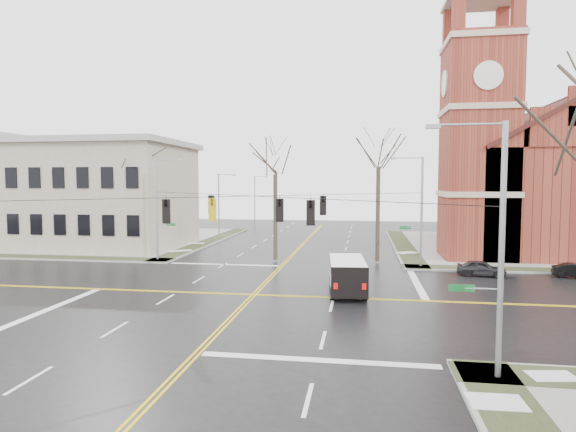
# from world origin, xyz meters

# --- Properties ---
(ground) EXTENTS (120.00, 120.00, 0.00)m
(ground) POSITION_xyz_m (0.00, 0.00, 0.00)
(ground) COLOR black
(ground) RESTS_ON ground
(sidewalks) EXTENTS (80.00, 80.00, 0.17)m
(sidewalks) POSITION_xyz_m (0.00, 0.00, 0.08)
(sidewalks) COLOR gray
(sidewalks) RESTS_ON ground
(road_markings) EXTENTS (100.00, 100.00, 0.01)m
(road_markings) POSITION_xyz_m (0.00, 0.00, 0.01)
(road_markings) COLOR gold
(road_markings) RESTS_ON ground
(church) EXTENTS (24.28, 27.48, 27.50)m
(church) POSITION_xyz_m (24.76, 24.78, 8.43)
(church) COLOR maroon
(church) RESTS_ON ground
(civic_building_a) EXTENTS (18.00, 14.00, 11.00)m
(civic_building_a) POSITION_xyz_m (-22.00, 20.00, 5.50)
(civic_building_a) COLOR gray
(civic_building_a) RESTS_ON ground
(signal_pole_ne) EXTENTS (2.75, 0.22, 9.00)m
(signal_pole_ne) POSITION_xyz_m (11.32, 11.50, 4.95)
(signal_pole_ne) COLOR gray
(signal_pole_ne) RESTS_ON ground
(signal_pole_nw) EXTENTS (2.75, 0.22, 9.00)m
(signal_pole_nw) POSITION_xyz_m (-11.32, 11.50, 4.95)
(signal_pole_nw) COLOR gray
(signal_pole_nw) RESTS_ON ground
(signal_pole_se) EXTENTS (2.75, 0.22, 9.00)m
(signal_pole_se) POSITION_xyz_m (11.32, -11.50, 4.95)
(signal_pole_se) COLOR gray
(signal_pole_se) RESTS_ON ground
(span_wires) EXTENTS (23.02, 23.02, 0.03)m
(span_wires) POSITION_xyz_m (0.00, 0.00, 6.20)
(span_wires) COLOR black
(span_wires) RESTS_ON ground
(traffic_signals) EXTENTS (8.21, 8.26, 1.30)m
(traffic_signals) POSITION_xyz_m (-0.00, -0.67, 5.45)
(traffic_signals) COLOR black
(traffic_signals) RESTS_ON ground
(streetlight_north_a) EXTENTS (2.30, 0.20, 8.00)m
(streetlight_north_a) POSITION_xyz_m (-10.65, 28.00, 4.47)
(streetlight_north_a) COLOR gray
(streetlight_north_a) RESTS_ON ground
(streetlight_north_b) EXTENTS (2.30, 0.20, 8.00)m
(streetlight_north_b) POSITION_xyz_m (-10.65, 48.00, 4.47)
(streetlight_north_b) COLOR gray
(streetlight_north_b) RESTS_ON ground
(cargo_van) EXTENTS (2.67, 5.82, 2.15)m
(cargo_van) POSITION_xyz_m (5.75, 1.62, 1.27)
(cargo_van) COLOR white
(cargo_van) RESTS_ON ground
(parked_car_a) EXTENTS (3.71, 2.00, 1.20)m
(parked_car_a) POSITION_xyz_m (15.58, 8.53, 0.60)
(parked_car_a) COLOR black
(parked_car_a) RESTS_ON ground
(parked_car_b) EXTENTS (3.40, 1.94, 1.06)m
(parked_car_b) POSITION_xyz_m (22.34, 8.87, 0.53)
(parked_car_b) COLOR black
(parked_car_b) RESTS_ON ground
(tree_nw_far) EXTENTS (4.00, 4.00, 11.92)m
(tree_nw_far) POSITION_xyz_m (-14.72, 14.26, 8.62)
(tree_nw_far) COLOR #31281F
(tree_nw_far) RESTS_ON ground
(tree_nw_near) EXTENTS (4.00, 4.00, 11.41)m
(tree_nw_near) POSITION_xyz_m (-0.95, 12.81, 8.26)
(tree_nw_near) COLOR #31281F
(tree_nw_near) RESTS_ON ground
(tree_ne) EXTENTS (4.00, 4.00, 12.43)m
(tree_ne) POSITION_xyz_m (8.02, 13.36, 8.99)
(tree_ne) COLOR #31281F
(tree_ne) RESTS_ON ground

